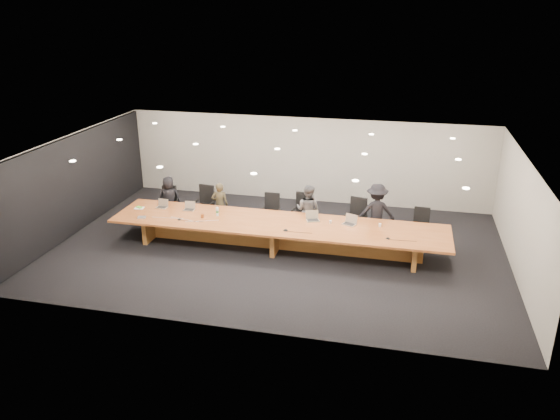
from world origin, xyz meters
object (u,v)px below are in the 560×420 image
(person_d, at_px, (376,212))
(paper_cup_near, at_px, (330,222))
(chair_left, at_px, (204,205))
(chair_far_left, at_px, (168,204))
(mic_center, at_px, (286,230))
(laptop_d, at_px, (313,216))
(mic_right, at_px, (388,238))
(paper_cup_far, at_px, (380,225))
(water_bottle, at_px, (217,212))
(person_a, at_px, (169,199))
(mic_left, at_px, (179,219))
(conference_table, at_px, (277,231))
(chair_mid_left, at_px, (271,212))
(av_box, at_px, (142,217))
(person_b, at_px, (220,205))
(laptop_e, at_px, (349,220))
(chair_far_right, at_px, (421,226))
(chair_right, at_px, (355,218))
(amber_mug, at_px, (202,216))
(person_c, at_px, (308,210))
(laptop_b, at_px, (189,206))
(laptop_a, at_px, (162,204))
(chair_mid_right, at_px, (302,213))

(person_d, xyz_separation_m, paper_cup_near, (-1.14, -0.97, -0.02))
(chair_left, relative_size, person_d, 0.72)
(chair_far_left, distance_m, mic_center, 4.39)
(laptop_d, relative_size, mic_center, 2.58)
(mic_right, bearing_deg, paper_cup_far, 108.12)
(water_bottle, bearing_deg, person_a, 149.18)
(mic_left, bearing_deg, laptop_d, 11.69)
(conference_table, distance_m, person_d, 2.83)
(chair_mid_left, height_order, av_box, chair_mid_left)
(person_b, distance_m, laptop_d, 3.04)
(chair_left, distance_m, laptop_e, 4.57)
(chair_far_right, xyz_separation_m, paper_cup_near, (-2.36, -0.92, 0.28))
(person_a, relative_size, paper_cup_far, 15.92)
(chair_right, xyz_separation_m, amber_mug, (-4.03, -1.37, 0.23))
(chair_mid_left, xyz_separation_m, water_bottle, (-1.21, -1.16, 0.33))
(paper_cup_near, bearing_deg, mic_center, -144.72)
(person_b, xyz_separation_m, av_box, (-1.66, -1.68, 0.09))
(chair_mid_left, relative_size, mic_left, 10.14)
(person_c, height_order, amber_mug, person_c)
(person_a, distance_m, person_d, 6.20)
(person_b, height_order, amber_mug, person_b)
(av_box, bearing_deg, conference_table, -9.35)
(person_d, distance_m, mic_center, 2.79)
(mic_left, bearing_deg, paper_cup_far, 7.77)
(person_c, bearing_deg, mic_center, 94.42)
(person_b, bearing_deg, laptop_e, 156.36)
(person_a, distance_m, person_b, 1.65)
(chair_far_left, height_order, chair_mid_left, chair_mid_left)
(person_d, relative_size, laptop_b, 5.34)
(laptop_b, bearing_deg, person_b, 49.96)
(paper_cup_near, bearing_deg, paper_cup_far, 2.84)
(amber_mug, bearing_deg, mic_center, -8.25)
(chair_right, relative_size, mic_right, 10.34)
(person_d, distance_m, mic_left, 5.41)
(person_c, height_order, laptop_a, person_c)
(laptop_b, bearing_deg, person_d, 7.32)
(chair_right, bearing_deg, laptop_e, -82.14)
(laptop_d, bearing_deg, person_d, 6.58)
(chair_right, bearing_deg, person_d, 13.01)
(chair_mid_right, bearing_deg, mic_center, -90.16)
(amber_mug, height_order, mic_left, amber_mug)
(person_a, relative_size, laptop_e, 4.06)
(chair_far_left, relative_size, paper_cup_near, 13.18)
(person_d, height_order, av_box, person_d)
(laptop_d, height_order, laptop_e, laptop_d)
(laptop_e, xyz_separation_m, mic_left, (-4.51, -0.68, -0.12))
(chair_far_right, bearing_deg, mic_right, -114.20)
(laptop_e, relative_size, paper_cup_near, 4.22)
(chair_right, height_order, mic_left, chair_right)
(chair_far_right, bearing_deg, conference_table, -159.05)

